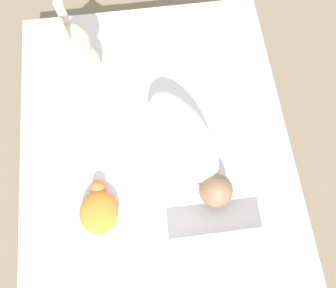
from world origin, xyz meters
name	(u,v)px	position (x,y,z in m)	size (l,w,h in m)	color
ground_plane	(157,166)	(0.00, 0.00, 0.00)	(12.00, 12.00, 0.00)	#7A6B56
bed_mattress	(156,160)	(0.00, 0.00, 0.10)	(1.38, 1.05, 0.19)	white
swaddled_baby	(185,142)	(0.01, -0.11, 0.27)	(0.50, 0.33, 0.16)	white
pillow	(225,285)	(-0.49, -0.18, 0.24)	(0.33, 0.34, 0.10)	white
bunny_plush	(75,53)	(0.40, 0.26, 0.33)	(0.16, 0.16, 0.36)	beige
turtle_plush	(98,210)	(-0.19, 0.23, 0.23)	(0.20, 0.14, 0.07)	orange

